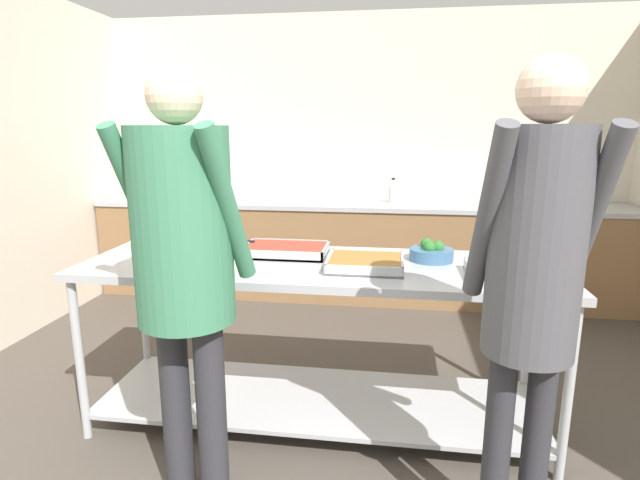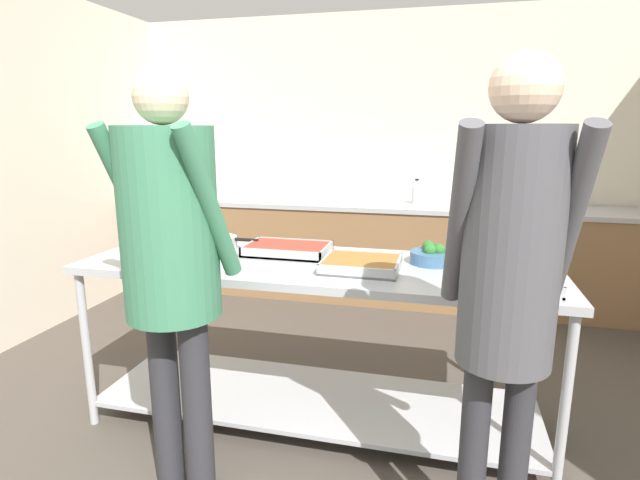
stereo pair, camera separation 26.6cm
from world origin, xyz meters
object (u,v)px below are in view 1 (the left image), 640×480
at_px(serving_tray_greens, 286,250).
at_px(guest_serving_left, 534,266).
at_px(guest_serving_right, 184,251).
at_px(serving_tray_vegetables, 365,263).
at_px(water_bottle, 393,191).
at_px(plate_stack, 154,244).
at_px(broccoli_bowl, 431,253).
at_px(sauce_pan, 212,244).
at_px(serving_tray_roast, 512,274).

bearing_deg(serving_tray_greens, guest_serving_left, -42.04).
bearing_deg(guest_serving_left, guest_serving_right, 174.39).
relative_size(serving_tray_vegetables, water_bottle, 1.65).
relative_size(plate_stack, water_bottle, 1.17).
bearing_deg(water_bottle, serving_tray_vegetables, -93.28).
xyz_separation_m(serving_tray_greens, guest_serving_left, (1.05, -0.94, 0.21)).
height_order(plate_stack, broccoli_bowl, broccoli_bowl).
bearing_deg(water_bottle, guest_serving_right, -105.79).
distance_m(serving_tray_vegetables, broccoli_bowl, 0.39).
height_order(guest_serving_left, water_bottle, guest_serving_left).
bearing_deg(water_bottle, sauce_pan, -117.13).
height_order(broccoli_bowl, guest_serving_right, guest_serving_right).
distance_m(broccoli_bowl, guest_serving_left, 0.99).
bearing_deg(serving_tray_greens, water_bottle, 74.20).
distance_m(sauce_pan, serving_tray_vegetables, 0.93).
bearing_deg(serving_tray_vegetables, guest_serving_right, -138.37).
distance_m(guest_serving_left, guest_serving_right, 1.28).
bearing_deg(guest_serving_right, broccoli_bowl, 38.48).
xyz_separation_m(broccoli_bowl, guest_serving_left, (0.26, -0.93, 0.20)).
bearing_deg(serving_tray_vegetables, broccoli_bowl, 31.14).
xyz_separation_m(broccoli_bowl, guest_serving_right, (-1.02, -0.81, 0.17)).
distance_m(plate_stack, serving_tray_greens, 0.80).
bearing_deg(water_bottle, serving_tray_greens, -105.80).
distance_m(guest_serving_right, water_bottle, 2.98).
height_order(plate_stack, serving_tray_greens, serving_tray_greens).
bearing_deg(guest_serving_right, water_bottle, 74.21).
bearing_deg(guest_serving_left, sauce_pan, 146.32).
xyz_separation_m(serving_tray_greens, water_bottle, (0.58, 2.05, 0.08)).
distance_m(sauce_pan, serving_tray_greens, 0.45).
height_order(plate_stack, sauce_pan, sauce_pan).
distance_m(broccoli_bowl, water_bottle, 2.07).
bearing_deg(serving_tray_greens, broccoli_bowl, -0.62).
bearing_deg(serving_tray_greens, serving_tray_roast, -14.89).
height_order(serving_tray_greens, guest_serving_right, guest_serving_right).
bearing_deg(serving_tray_greens, plate_stack, 176.46).
distance_m(sauce_pan, broccoli_bowl, 1.23).
height_order(sauce_pan, serving_tray_greens, sauce_pan).
height_order(guest_serving_left, guest_serving_right, guest_serving_left).
height_order(serving_tray_greens, serving_tray_vegetables, same).
relative_size(serving_tray_vegetables, guest_serving_right, 0.21).
xyz_separation_m(plate_stack, sauce_pan, (0.36, 0.00, 0.01)).
distance_m(plate_stack, guest_serving_right, 1.06).
relative_size(broccoli_bowl, guest_serving_left, 0.13).
bearing_deg(guest_serving_left, serving_tray_roast, 82.15).
xyz_separation_m(plate_stack, guest_serving_right, (0.57, -0.87, 0.19)).
relative_size(guest_serving_right, water_bottle, 7.93).
relative_size(sauce_pan, water_bottle, 1.62).
height_order(serving_tray_vegetables, water_bottle, water_bottle).
distance_m(sauce_pan, water_bottle, 2.25).
bearing_deg(broccoli_bowl, guest_serving_right, -141.52).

